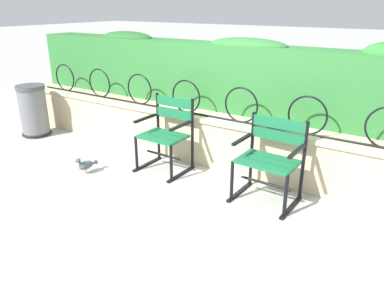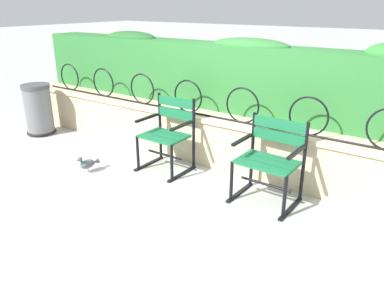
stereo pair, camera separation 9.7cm
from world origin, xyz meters
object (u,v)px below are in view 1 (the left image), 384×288
(pigeon_near_chairs, at_px, (86,165))
(trash_bin, at_px, (34,112))
(park_chair_left, at_px, (167,132))
(park_chair_right, at_px, (270,157))

(pigeon_near_chairs, distance_m, trash_bin, 1.83)
(park_chair_left, xyz_separation_m, pigeon_near_chairs, (-0.73, -0.66, -0.36))
(park_chair_left, bearing_deg, park_chair_right, -1.30)
(park_chair_left, height_order, pigeon_near_chairs, park_chair_left)
(park_chair_right, relative_size, pigeon_near_chairs, 2.93)
(trash_bin, bearing_deg, park_chair_left, 2.65)
(pigeon_near_chairs, bearing_deg, park_chair_left, 42.31)
(park_chair_right, bearing_deg, pigeon_near_chairs, -163.03)
(park_chair_right, bearing_deg, trash_bin, -178.74)
(park_chair_left, xyz_separation_m, trash_bin, (-2.46, -0.11, -0.10))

